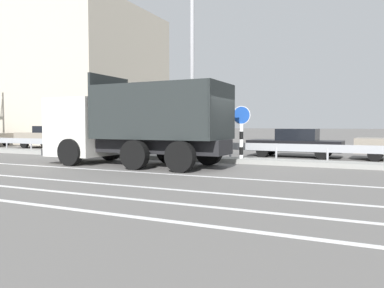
{
  "coord_description": "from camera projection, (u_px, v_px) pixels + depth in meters",
  "views": [
    {
      "loc": [
        4.5,
        -12.32,
        1.56
      ],
      "look_at": [
        -1.85,
        1.25,
        0.8
      ],
      "focal_mm": 35.0,
      "sensor_mm": 36.0,
      "label": 1
    }
  ],
  "objects": [
    {
      "name": "background_building_0",
      "position": [
        85.0,
        78.0,
        33.71
      ],
      "size": [
        10.81,
        11.75,
        11.58
      ],
      "primitive_type": "cube",
      "color": "beige",
      "rests_on": "ground_plane"
    },
    {
      "name": "parked_car_3",
      "position": [
        116.0,
        138.0,
        23.34
      ],
      "size": [
        3.94,
        2.06,
        1.56
      ],
      "rotation": [
        0.0,
        0.0,
        -1.59
      ],
      "color": "#A3A3A8",
      "rests_on": "ground_plane"
    },
    {
      "name": "median_road_sign",
      "position": [
        241.0,
        133.0,
        15.52
      ],
      "size": [
        0.76,
        0.16,
        2.35
      ],
      "color": "white",
      "rests_on": "ground_plane"
    },
    {
      "name": "parked_car_2",
      "position": [
        52.0,
        137.0,
        25.58
      ],
      "size": [
        4.91,
        2.26,
        1.5
      ],
      "rotation": [
        0.0,
        0.0,
        1.64
      ],
      "color": "gray",
      "rests_on": "ground_plane"
    },
    {
      "name": "median_island",
      "position": [
        246.0,
        161.0,
        15.49
      ],
      "size": [
        37.73,
        1.1,
        0.18
      ],
      "primitive_type": "cube",
      "color": "gray",
      "rests_on": "ground_plane"
    },
    {
      "name": "dump_truck",
      "position": [
        115.0,
        131.0,
        14.91
      ],
      "size": [
        7.43,
        2.82,
        3.52
      ],
      "rotation": [
        0.0,
        0.0,
        1.57
      ],
      "color": "silver",
      "rests_on": "ground_plane"
    },
    {
      "name": "lane_strip_0",
      "position": [
        108.0,
        170.0,
        12.91
      ],
      "size": [
        68.6,
        0.16,
        0.01
      ],
      "primitive_type": "cube",
      "color": "silver",
      "rests_on": "ground_plane"
    },
    {
      "name": "parked_car_4",
      "position": [
        189.0,
        141.0,
        21.17
      ],
      "size": [
        4.45,
        2.21,
        1.35
      ],
      "rotation": [
        0.0,
        0.0,
        -1.52
      ],
      "color": "navy",
      "rests_on": "ground_plane"
    },
    {
      "name": "lane_strip_2",
      "position": [
        13.0,
        187.0,
        9.42
      ],
      "size": [
        68.6,
        0.16,
        0.01
      ],
      "primitive_type": "cube",
      "color": "silver",
      "rests_on": "ground_plane"
    },
    {
      "name": "ground_plane",
      "position": [
        225.0,
        170.0,
        13.13
      ],
      "size": [
        320.0,
        320.0,
        0.0
      ],
      "primitive_type": "plane",
      "color": "#605E5B"
    },
    {
      "name": "street_lamp_1",
      "position": [
        190.0,
        26.0,
        15.94
      ],
      "size": [
        0.71,
        2.78,
        10.46
      ],
      "color": "#ADADB2",
      "rests_on": "ground_plane"
    },
    {
      "name": "median_guardrail",
      "position": [
        253.0,
        148.0,
        16.32
      ],
      "size": [
        68.6,
        0.09,
        0.78
      ],
      "color": "#9EA0A5",
      "rests_on": "ground_plane"
    },
    {
      "name": "parked_car_5",
      "position": [
        295.0,
        143.0,
        18.29
      ],
      "size": [
        4.51,
        1.9,
        1.38
      ],
      "rotation": [
        0.0,
        0.0,
        1.53
      ],
      "color": "black",
      "rests_on": "ground_plane"
    },
    {
      "name": "lane_strip_1",
      "position": [
        55.0,
        180.0,
        10.68
      ],
      "size": [
        68.6,
        0.16,
        0.01
      ],
      "primitive_type": "cube",
      "color": "silver",
      "rests_on": "ground_plane"
    }
  ]
}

